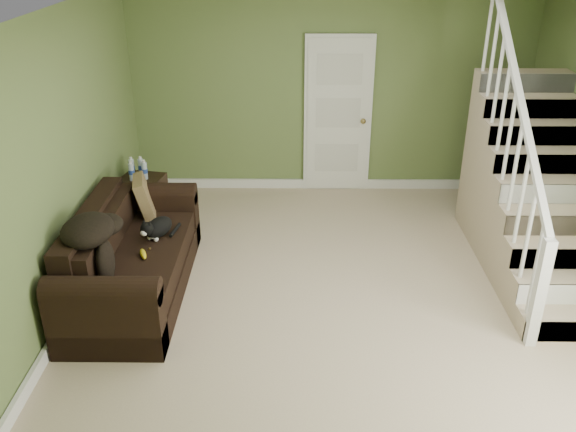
{
  "coord_description": "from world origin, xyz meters",
  "views": [
    {
      "loc": [
        -0.46,
        -4.83,
        3.24
      ],
      "look_at": [
        -0.51,
        0.38,
        0.71
      ],
      "focal_mm": 38.0,
      "sensor_mm": 36.0,
      "label": 1
    }
  ],
  "objects_px": {
    "sofa": "(129,261)",
    "side_table": "(143,199)",
    "banana": "(143,254)",
    "cat": "(158,228)"
  },
  "relations": [
    {
      "from": "sofa",
      "to": "cat",
      "type": "relative_size",
      "value": 4.06
    },
    {
      "from": "cat",
      "to": "banana",
      "type": "relative_size",
      "value": 2.82
    },
    {
      "from": "sofa",
      "to": "side_table",
      "type": "xyz_separation_m",
      "value": [
        -0.22,
        1.49,
        -0.03
      ]
    },
    {
      "from": "cat",
      "to": "banana",
      "type": "bearing_deg",
      "value": -75.71
    },
    {
      "from": "sofa",
      "to": "side_table",
      "type": "height_order",
      "value": "sofa"
    },
    {
      "from": "side_table",
      "to": "banana",
      "type": "distance_m",
      "value": 1.69
    },
    {
      "from": "banana",
      "to": "sofa",
      "type": "bearing_deg",
      "value": 120.91
    },
    {
      "from": "sofa",
      "to": "banana",
      "type": "height_order",
      "value": "sofa"
    },
    {
      "from": "sofa",
      "to": "side_table",
      "type": "relative_size",
      "value": 2.71
    },
    {
      "from": "sofa",
      "to": "side_table",
      "type": "distance_m",
      "value": 1.51
    }
  ]
}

